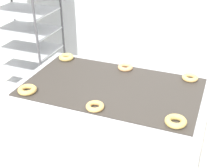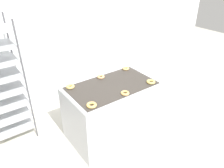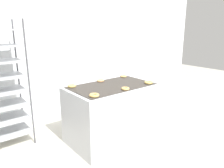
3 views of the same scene
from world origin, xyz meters
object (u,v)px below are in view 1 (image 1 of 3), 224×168
object	(u,v)px
baking_rack_cart	(24,21)
donut_far_center	(126,67)
donut_far_right	(190,78)
donut_far_left	(66,57)
donut_near_left	(27,90)
donut_near_center	(95,106)
fryer_machine	(112,136)
donut_near_right	(176,121)

from	to	relation	value
baking_rack_cart	donut_far_center	xyz separation A→B (m)	(1.36, -0.59, -0.04)
donut_far_right	donut_far_left	bearing A→B (deg)	-179.44
donut_far_left	donut_far_center	world-z (taller)	donut_far_left
baking_rack_cart	donut_far_center	bearing A→B (deg)	-23.48
donut_near_left	donut_near_center	distance (m)	0.52
donut_near_left	donut_far_left	bearing A→B (deg)	90.53
donut_far_left	donut_near_center	bearing A→B (deg)	-48.74
baking_rack_cart	donut_far_center	world-z (taller)	baking_rack_cart
donut_near_left	donut_far_center	distance (m)	0.78
fryer_machine	donut_near_right	xyz separation A→B (m)	(0.51, -0.28, 0.47)
donut_near_right	donut_far_center	world-z (taller)	donut_near_right
donut_far_center	donut_far_right	size ratio (longest dim) A/B	1.00
donut_far_left	donut_far_center	size ratio (longest dim) A/B	1.05
donut_near_center	donut_far_right	world-z (taller)	donut_far_right
fryer_machine	donut_far_left	xyz separation A→B (m)	(-0.53, 0.30, 0.47)
donut_near_right	baking_rack_cart	bearing A→B (deg)	147.94
donut_far_left	donut_far_right	world-z (taller)	donut_far_left
fryer_machine	donut_near_left	size ratio (longest dim) A/B	10.33
fryer_machine	donut_near_left	distance (m)	0.76
fryer_machine	donut_near_center	world-z (taller)	donut_near_center
donut_far_right	donut_far_center	bearing A→B (deg)	-179.22
baking_rack_cart	donut_far_right	size ratio (longest dim) A/B	15.74
baking_rack_cart	donut_near_right	size ratio (longest dim) A/B	14.21
fryer_machine	donut_near_left	xyz separation A→B (m)	(-0.52, -0.28, 0.47)
donut_near_left	donut_far_right	bearing A→B (deg)	29.77
fryer_machine	donut_far_right	size ratio (longest dim) A/B	11.44
donut_near_center	donut_far_left	size ratio (longest dim) A/B	0.95
donut_far_left	donut_far_right	distance (m)	1.03
baking_rack_cart	donut_near_right	distance (m)	2.21
fryer_machine	donut_far_right	distance (m)	0.75
fryer_machine	donut_near_center	size ratio (longest dim) A/B	11.44
donut_near_right	donut_near_left	bearing A→B (deg)	-179.97
baking_rack_cart	donut_near_left	bearing A→B (deg)	-54.48
fryer_machine	donut_near_right	world-z (taller)	donut_near_right
baking_rack_cart	donut_far_left	world-z (taller)	baking_rack_cart
fryer_machine	donut_near_left	bearing A→B (deg)	-151.52
fryer_machine	baking_rack_cart	size ratio (longest dim) A/B	0.73
donut_near_left	donut_far_left	xyz separation A→B (m)	(-0.01, 0.58, 0.00)
donut_near_center	donut_far_left	xyz separation A→B (m)	(-0.52, 0.60, 0.00)
donut_near_left	donut_near_center	size ratio (longest dim) A/B	1.11
donut_far_left	donut_near_left	bearing A→B (deg)	-89.47
donut_near_right	donut_far_left	size ratio (longest dim) A/B	1.06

